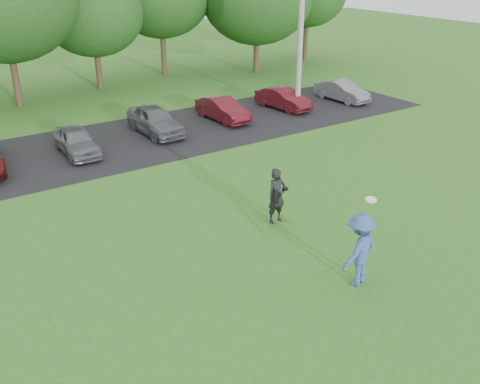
% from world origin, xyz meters
% --- Properties ---
extents(ground, '(100.00, 100.00, 0.00)m').
position_xyz_m(ground, '(0.00, 0.00, 0.00)').
color(ground, '#28691E').
rests_on(ground, ground).
extents(parking_lot, '(32.00, 6.50, 0.03)m').
position_xyz_m(parking_lot, '(0.00, 13.00, 0.01)').
color(parking_lot, black).
rests_on(parking_lot, ground).
extents(utility_pole, '(0.28, 0.28, 9.06)m').
position_xyz_m(utility_pole, '(9.78, 12.69, 4.53)').
color(utility_pole, gray).
rests_on(utility_pole, ground).
extents(frisbee_player, '(1.37, 0.98, 2.29)m').
position_xyz_m(frisbee_player, '(0.95, -0.36, 0.96)').
color(frisbee_player, '#335091').
rests_on(frisbee_player, ground).
extents(camera_bystander, '(0.65, 0.45, 1.74)m').
position_xyz_m(camera_bystander, '(1.29, 3.42, 0.87)').
color(camera_bystander, black).
rests_on(camera_bystander, ground).
extents(parked_cars, '(27.83, 4.55, 1.24)m').
position_xyz_m(parked_cars, '(-1.19, 13.03, 0.61)').
color(parked_cars, silver).
rests_on(parked_cars, parking_lot).
extents(tree_row, '(42.39, 9.85, 8.64)m').
position_xyz_m(tree_row, '(1.51, 22.76, 4.91)').
color(tree_row, '#38281C').
rests_on(tree_row, ground).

